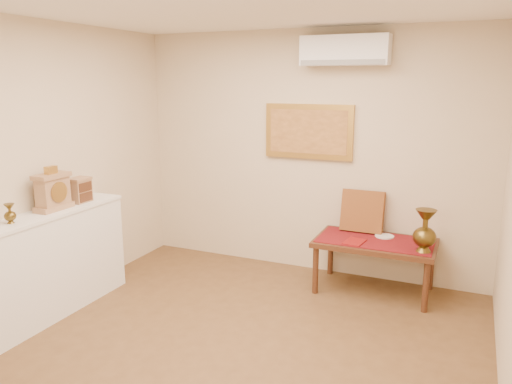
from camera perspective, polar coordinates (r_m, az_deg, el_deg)
The scene contains 15 objects.
floor at distance 4.11m, azimuth -4.58°, elevation -19.00°, with size 4.50×4.50×0.00m, color brown.
wall_back at distance 5.63m, azimuth 6.05°, elevation 4.38°, with size 4.00×0.02×2.70m, color beige.
wall_left at distance 4.86m, azimuth -26.17°, elevation 1.83°, with size 0.02×4.50×2.70m, color beige.
brass_urn_small at distance 4.65m, azimuth -26.34°, elevation -1.93°, with size 0.10×0.10×0.22m, color brown, non-canonical shape.
table_cloth at distance 5.27m, azimuth 13.49°, elevation -5.39°, with size 1.14×0.59×0.01m, color maroon.
brass_urn_tall at distance 4.98m, azimuth 18.77°, elevation -3.72°, with size 0.22×0.22×0.50m, color brown, non-canonical shape.
plate at distance 5.39m, azimuth 14.47°, elevation -4.91°, with size 0.20×0.20×0.01m, color silver.
menu at distance 5.14m, azimuth 11.19°, elevation -5.59°, with size 0.18×0.25×0.01m, color maroon.
cushion at distance 5.48m, azimuth 12.07°, elevation -2.14°, with size 0.45×0.10×0.45m, color #5D1C12.
display_ledge at distance 4.95m, azimuth -23.87°, elevation -8.11°, with size 0.37×2.02×0.98m.
mantel_clock at distance 4.95m, azimuth -22.19°, elevation 0.07°, with size 0.17×0.36×0.41m.
wooden_chest at distance 5.18m, azimuth -19.50°, elevation 0.23°, with size 0.16×0.21×0.24m.
low_table at distance 5.29m, azimuth 13.45°, elevation -6.11°, with size 1.20×0.70×0.55m.
painting at distance 5.58m, azimuth 6.03°, elevation 6.89°, with size 1.00×0.06×0.60m.
ac_unit at distance 5.35m, azimuth 10.13°, elevation 15.62°, with size 0.90×0.25×0.30m.
Camera 1 is at (1.68, -3.07, 2.15)m, focal length 35.00 mm.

